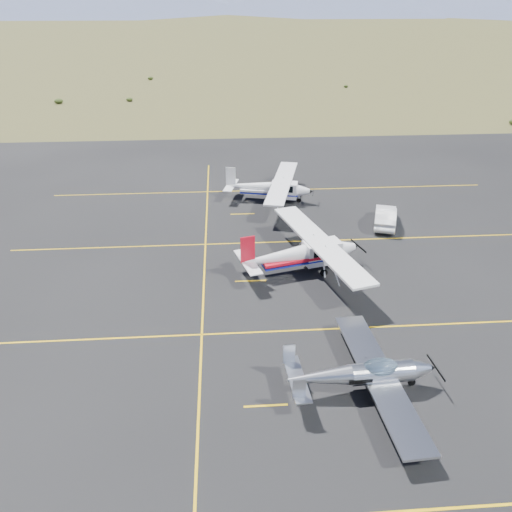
# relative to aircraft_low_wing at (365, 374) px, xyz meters

# --- Properties ---
(ground) EXTENTS (1600.00, 1600.00, 0.00)m
(ground) POSITION_rel_aircraft_low_wing_xyz_m (-1.60, 2.83, -0.99)
(ground) COLOR #383D1C
(ground) RESTS_ON ground
(apron) EXTENTS (72.00, 72.00, 0.02)m
(apron) POSITION_rel_aircraft_low_wing_xyz_m (-1.60, 9.83, -0.99)
(apron) COLOR black
(apron) RESTS_ON ground
(aircraft_low_wing) EXTENTS (6.82, 9.50, 2.06)m
(aircraft_low_wing) POSITION_rel_aircraft_low_wing_xyz_m (0.00, 0.00, 0.00)
(aircraft_low_wing) COLOR silver
(aircraft_low_wing) RESTS_ON apron
(aircraft_cessna) EXTENTS (8.03, 12.16, 3.09)m
(aircraft_cessna) POSITION_rel_aircraft_low_wing_xyz_m (-1.15, 11.44, 0.38)
(aircraft_cessna) COLOR white
(aircraft_cessna) RESTS_ON apron
(aircraft_plain) EXTENTS (7.33, 11.28, 2.86)m
(aircraft_plain) POSITION_rel_aircraft_low_wing_xyz_m (-2.08, 24.24, 0.28)
(aircraft_plain) COLOR white
(aircraft_plain) RESTS_ON apron
(sedan) EXTENTS (2.92, 4.82, 1.50)m
(sedan) POSITION_rel_aircraft_low_wing_xyz_m (6.60, 18.28, -0.23)
(sedan) COLOR white
(sedan) RESTS_ON apron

